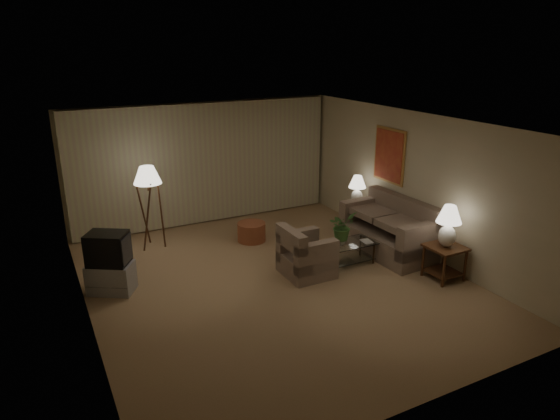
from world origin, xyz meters
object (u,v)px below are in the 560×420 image
object	(u,v)px
crt_tv	(108,249)
sofa	(387,232)
side_table_near	(445,256)
vase	(341,240)
table_lamp_far	(357,188)
coffee_table	(348,250)
tv_cabinet	(111,278)
table_lamp_near	(449,222)
armchair	(307,256)
ottoman	(251,232)
floor_lamp	(150,206)
side_table_far	(356,213)

from	to	relation	value
crt_tv	sofa	bearing A→B (deg)	22.91
side_table_near	vase	bearing A→B (deg)	135.92
table_lamp_far	crt_tv	bearing A→B (deg)	-174.88
coffee_table	tv_cabinet	bearing A→B (deg)	167.72
table_lamp_near	coffee_table	bearing A→B (deg)	132.39
armchair	table_lamp_near	bearing A→B (deg)	-121.11
crt_tv	ottoman	bearing A→B (deg)	49.97
vase	side_table_near	bearing A→B (deg)	-44.08
table_lamp_near	ottoman	world-z (taller)	table_lamp_near
sofa	floor_lamp	size ratio (longest dim) A/B	1.19
coffee_table	ottoman	size ratio (longest dim) A/B	1.77
armchair	side_table_far	distance (m)	2.45
side_table_near	vase	distance (m)	1.80
sofa	side_table_far	xyz separation A→B (m)	(0.15, 1.25, -0.03)
table_lamp_far	side_table_near	bearing A→B (deg)	-90.00
table_lamp_near	crt_tv	xyz separation A→B (m)	(-5.20, 2.13, -0.27)
table_lamp_near	floor_lamp	bearing A→B (deg)	138.07
armchair	ottoman	bearing A→B (deg)	6.58
sofa	vase	size ratio (longest dim) A/B	11.80
ottoman	vase	bearing A→B (deg)	-62.78
crt_tv	table_lamp_near	bearing A→B (deg)	9.42
tv_cabinet	table_lamp_near	bearing A→B (deg)	9.42
tv_cabinet	side_table_far	bearing A→B (deg)	36.86
sofa	coffee_table	world-z (taller)	sofa
side_table_near	side_table_far	size ratio (longest dim) A/B	1.00
table_lamp_far	ottoman	distance (m)	2.43
side_table_far	vase	xyz separation A→B (m)	(-1.29, -1.35, 0.10)
side_table_far	vase	bearing A→B (deg)	-133.72
table_lamp_far	floor_lamp	distance (m)	4.29
armchair	tv_cabinet	distance (m)	3.30
coffee_table	side_table_near	bearing A→B (deg)	-47.61
tv_cabinet	ottoman	bearing A→B (deg)	49.97
side_table_far	coffee_table	distance (m)	1.77
side_table_far	table_lamp_near	distance (m)	2.68
side_table_near	ottoman	size ratio (longest dim) A/B	1.04
ottoman	sofa	bearing A→B (deg)	-39.98
sofa	ottoman	xyz separation A→B (m)	(-2.10, 1.76, -0.23)
vase	sofa	bearing A→B (deg)	5.01
side_table_near	tv_cabinet	size ratio (longest dim) A/B	0.72
tv_cabinet	side_table_near	bearing A→B (deg)	9.42
sofa	crt_tv	size ratio (longest dim) A/B	2.60
side_table_near	vase	size ratio (longest dim) A/B	3.58
table_lamp_far	ottoman	size ratio (longest dim) A/B	1.10
sofa	coffee_table	size ratio (longest dim) A/B	1.94
table_lamp_near	vase	size ratio (longest dim) A/B	4.38
tv_cabinet	floor_lamp	world-z (taller)	floor_lamp
sofa	tv_cabinet	xyz separation A→B (m)	(-5.05, 0.78, -0.17)
table_lamp_near	table_lamp_far	world-z (taller)	table_lamp_near
crt_tv	vase	bearing A→B (deg)	19.00
vase	floor_lamp	bearing A→B (deg)	139.10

